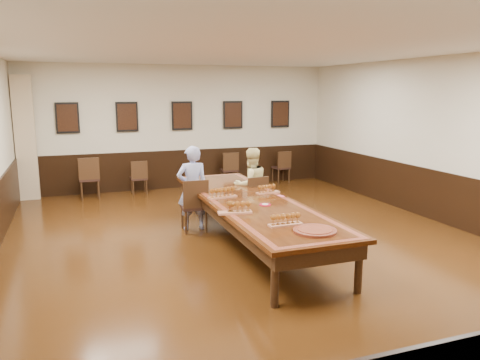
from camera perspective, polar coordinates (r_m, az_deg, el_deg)
name	(u,v)px	position (r m, az deg, el deg)	size (l,w,h in m)	color
floor	(250,244)	(8.00, 1.23, -7.76)	(8.00, 10.00, 0.02)	black
ceiling	(251,47)	(7.61, 1.33, 15.87)	(8.00, 10.00, 0.02)	white
wall_back	(182,127)	(12.43, -7.12, 6.41)	(8.00, 0.02, 3.20)	beige
wall_right	(445,141)	(9.82, 23.74, 4.42)	(0.02, 10.00, 3.20)	beige
chair_man	(194,205)	(8.60, -5.64, -3.02)	(0.46, 0.50, 0.98)	black
chair_woman	(253,199)	(9.11, 1.62, -2.34)	(0.44, 0.48, 0.93)	black
spare_chair_a	(89,177)	(11.74, -17.92, 0.30)	(0.47, 0.51, 1.00)	black
spare_chair_b	(139,177)	(11.91, -12.26, 0.35)	(0.40, 0.43, 0.85)	black
spare_chair_c	(229,169)	(12.66, -1.36, 1.38)	(0.43, 0.47, 0.92)	black
spare_chair_d	(281,167)	(13.20, 5.02, 1.65)	(0.42, 0.45, 0.89)	black
person_man	(192,188)	(8.63, -5.82, -0.98)	(0.57, 0.38, 1.56)	#4B5EBD
person_woman	(251,185)	(9.14, 1.34, -0.60)	(0.72, 0.56, 1.46)	#F5E699
pink_phone	(281,196)	(8.09, 5.02, -1.96)	(0.06, 0.13, 0.01)	#F75288
curtain	(25,138)	(11.99, -24.70, 4.63)	(0.45, 0.18, 2.90)	tan
wainscoting	(250,215)	(7.85, 1.24, -4.23)	(8.00, 10.00, 1.00)	black
conference_table	(250,208)	(7.83, 1.25, -3.45)	(1.40, 5.00, 0.76)	black
posters	(182,116)	(12.34, -7.08, 7.78)	(6.14, 0.04, 0.74)	black
flight_a	(222,193)	(7.92, -2.15, -1.60)	(0.52, 0.24, 0.19)	#A46245
flight_b	(268,189)	(8.30, 3.40, -1.13)	(0.44, 0.19, 0.16)	#A46245
flight_c	(236,208)	(6.93, -0.46, -3.40)	(0.53, 0.24, 0.19)	#A46245
flight_d	(285,220)	(6.34, 5.56, -4.88)	(0.47, 0.15, 0.17)	#A46245
red_plate_grp	(265,205)	(7.44, 3.07, -3.03)	(0.18, 0.18, 0.02)	#B20B29
carved_platter	(315,231)	(6.12, 9.11, -6.11)	(0.60, 0.60, 0.05)	#4F1A0F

